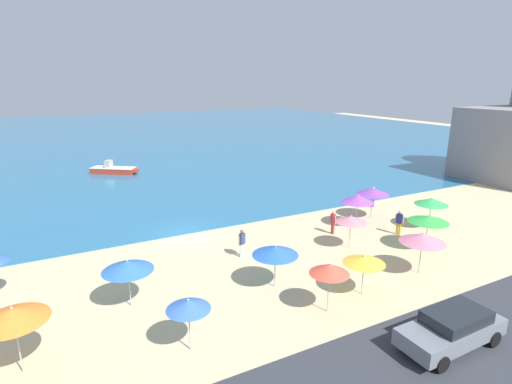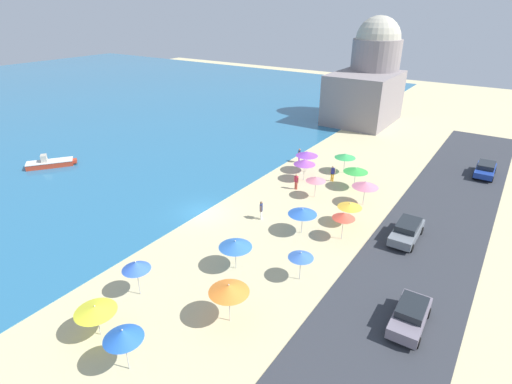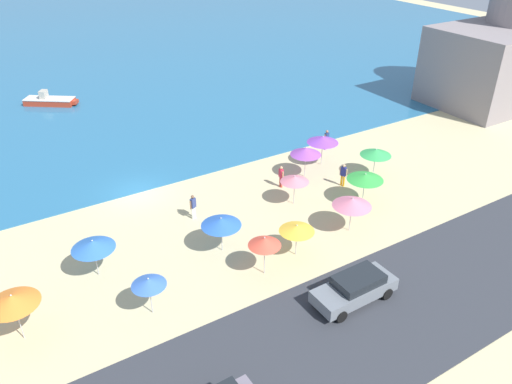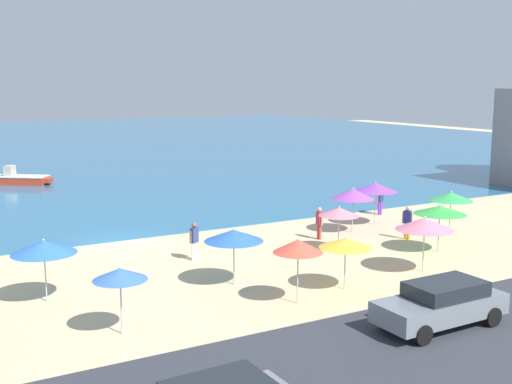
{
  "view_description": "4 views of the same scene",
  "coord_description": "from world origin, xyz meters",
  "px_view_note": "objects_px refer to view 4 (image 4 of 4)",
  "views": [
    {
      "loc": [
        -7.43,
        -24.91,
        10.18
      ],
      "look_at": [
        5.99,
        0.82,
        2.07
      ],
      "focal_mm": 28.0,
      "sensor_mm": 36.0,
      "label": 1
    },
    {
      "loc": [
        -23.46,
        -21.69,
        17.15
      ],
      "look_at": [
        4.2,
        -3.01,
        1.22
      ],
      "focal_mm": 28.0,
      "sensor_mm": 36.0,
      "label": 2
    },
    {
      "loc": [
        -8.82,
        -30.35,
        17.74
      ],
      "look_at": [
        6.39,
        -5.62,
        0.93
      ],
      "focal_mm": 35.0,
      "sensor_mm": 36.0,
      "label": 3
    },
    {
      "loc": [
        -9.24,
        -30.74,
        7.85
      ],
      "look_at": [
        9.21,
        2.15,
        1.45
      ],
      "focal_mm": 45.0,
      "sensor_mm": 36.0,
      "label": 4
    }
  ],
  "objects_px": {
    "beach_umbrella_11": "(298,246)",
    "beach_umbrella_8": "(120,274)",
    "parked_car_0": "(441,303)",
    "bather_2": "(380,199)",
    "bather_0": "(407,221)",
    "beach_umbrella_2": "(353,194)",
    "beach_umbrella_1": "(440,210)",
    "beach_umbrella_9": "(44,247)",
    "bather_3": "(194,239)",
    "beach_umbrella_0": "(345,243)",
    "bather_1": "(319,221)",
    "skiff_nearshore": "(16,179)",
    "beach_umbrella_6": "(376,187)",
    "beach_umbrella_12": "(339,212)",
    "beach_umbrella_13": "(425,224)",
    "beach_umbrella_3": "(234,235)",
    "beach_umbrella_14": "(451,196)"
  },
  "relations": [
    {
      "from": "beach_umbrella_12",
      "to": "parked_car_0",
      "type": "xyz_separation_m",
      "value": [
        -2.92,
        -9.47,
        -1.06
      ]
    },
    {
      "from": "beach_umbrella_12",
      "to": "beach_umbrella_6",
      "type": "bearing_deg",
      "value": 35.17
    },
    {
      "from": "beach_umbrella_12",
      "to": "bather_1",
      "type": "relative_size",
      "value": 1.31
    },
    {
      "from": "beach_umbrella_13",
      "to": "bather_0",
      "type": "height_order",
      "value": "beach_umbrella_13"
    },
    {
      "from": "bather_2",
      "to": "beach_umbrella_13",
      "type": "bearing_deg",
      "value": -121.52
    },
    {
      "from": "beach_umbrella_13",
      "to": "bather_3",
      "type": "height_order",
      "value": "beach_umbrella_13"
    },
    {
      "from": "beach_umbrella_13",
      "to": "beach_umbrella_14",
      "type": "distance_m",
      "value": 7.77
    },
    {
      "from": "beach_umbrella_6",
      "to": "beach_umbrella_11",
      "type": "height_order",
      "value": "same"
    },
    {
      "from": "parked_car_0",
      "to": "bather_2",
      "type": "bearing_deg",
      "value": 55.96
    },
    {
      "from": "bather_0",
      "to": "beach_umbrella_1",
      "type": "bearing_deg",
      "value": -98.88
    },
    {
      "from": "parked_car_0",
      "to": "beach_umbrella_2",
      "type": "bearing_deg",
      "value": 64.3
    },
    {
      "from": "beach_umbrella_6",
      "to": "beach_umbrella_13",
      "type": "height_order",
      "value": "beach_umbrella_6"
    },
    {
      "from": "beach_umbrella_3",
      "to": "beach_umbrella_13",
      "type": "relative_size",
      "value": 0.97
    },
    {
      "from": "beach_umbrella_1",
      "to": "beach_umbrella_9",
      "type": "distance_m",
      "value": 17.69
    },
    {
      "from": "beach_umbrella_3",
      "to": "bather_0",
      "type": "relative_size",
      "value": 1.35
    },
    {
      "from": "beach_umbrella_11",
      "to": "beach_umbrella_8",
      "type": "bearing_deg",
      "value": 177.1
    },
    {
      "from": "beach_umbrella_6",
      "to": "beach_umbrella_9",
      "type": "distance_m",
      "value": 19.28
    },
    {
      "from": "bather_1",
      "to": "bather_3",
      "type": "height_order",
      "value": "bather_3"
    },
    {
      "from": "beach_umbrella_3",
      "to": "bather_0",
      "type": "distance_m",
      "value": 11.39
    },
    {
      "from": "beach_umbrella_13",
      "to": "parked_car_0",
      "type": "bearing_deg",
      "value": -128.73
    },
    {
      "from": "skiff_nearshore",
      "to": "beach_umbrella_6",
      "type": "bearing_deg",
      "value": -58.73
    },
    {
      "from": "beach_umbrella_2",
      "to": "beach_umbrella_13",
      "type": "xyz_separation_m",
      "value": [
        -1.89,
        -7.26,
        -0.02
      ]
    },
    {
      "from": "bather_3",
      "to": "parked_car_0",
      "type": "bearing_deg",
      "value": -72.17
    },
    {
      "from": "beach_umbrella_8",
      "to": "bather_2",
      "type": "distance_m",
      "value": 22.15
    },
    {
      "from": "beach_umbrella_1",
      "to": "beach_umbrella_14",
      "type": "distance_m",
      "value": 4.15
    },
    {
      "from": "beach_umbrella_1",
      "to": "bather_1",
      "type": "relative_size",
      "value": 1.47
    },
    {
      "from": "beach_umbrella_8",
      "to": "bather_0",
      "type": "xyz_separation_m",
      "value": [
        16.55,
        5.07,
        -0.99
      ]
    },
    {
      "from": "beach_umbrella_8",
      "to": "bather_0",
      "type": "distance_m",
      "value": 17.33
    },
    {
      "from": "beach_umbrella_9",
      "to": "beach_umbrella_8",
      "type": "bearing_deg",
      "value": -71.6
    },
    {
      "from": "beach_umbrella_14",
      "to": "bather_2",
      "type": "xyz_separation_m",
      "value": [
        -0.03,
        5.6,
        -1.03
      ]
    },
    {
      "from": "bather_1",
      "to": "beach_umbrella_12",
      "type": "bearing_deg",
      "value": -103.12
    },
    {
      "from": "beach_umbrella_8",
      "to": "beach_umbrella_14",
      "type": "relative_size",
      "value": 0.97
    },
    {
      "from": "skiff_nearshore",
      "to": "beach_umbrella_11",
      "type": "bearing_deg",
      "value": -82.86
    },
    {
      "from": "parked_car_0",
      "to": "bather_0",
      "type": "bearing_deg",
      "value": 52.64
    },
    {
      "from": "bather_1",
      "to": "bather_2",
      "type": "relative_size",
      "value": 0.98
    },
    {
      "from": "beach_umbrella_3",
      "to": "bather_3",
      "type": "distance_m",
      "value": 4.14
    },
    {
      "from": "skiff_nearshore",
      "to": "beach_umbrella_0",
      "type": "bearing_deg",
      "value": -78.64
    },
    {
      "from": "beach_umbrella_9",
      "to": "bather_0",
      "type": "distance_m",
      "value": 18.04
    },
    {
      "from": "beach_umbrella_13",
      "to": "bather_3",
      "type": "xyz_separation_m",
      "value": [
        -7.68,
        6.37,
        -1.1
      ]
    },
    {
      "from": "beach_umbrella_0",
      "to": "beach_umbrella_1",
      "type": "height_order",
      "value": "beach_umbrella_1"
    },
    {
      "from": "beach_umbrella_1",
      "to": "beach_umbrella_8",
      "type": "height_order",
      "value": "beach_umbrella_1"
    },
    {
      "from": "beach_umbrella_0",
      "to": "parked_car_0",
      "type": "bearing_deg",
      "value": -86.64
    },
    {
      "from": "bather_1",
      "to": "beach_umbrella_11",
      "type": "bearing_deg",
      "value": -129.4
    },
    {
      "from": "beach_umbrella_0",
      "to": "bather_1",
      "type": "xyz_separation_m",
      "value": [
        3.76,
        7.11,
        -0.89
      ]
    },
    {
      "from": "beach_umbrella_3",
      "to": "bather_1",
      "type": "relative_size",
      "value": 1.41
    },
    {
      "from": "beach_umbrella_11",
      "to": "beach_umbrella_12",
      "type": "bearing_deg",
      "value": 42.47
    },
    {
      "from": "beach_umbrella_12",
      "to": "beach_umbrella_14",
      "type": "xyz_separation_m",
      "value": [
        7.36,
        0.11,
        0.08
      ]
    },
    {
      "from": "beach_umbrella_14",
      "to": "bather_1",
      "type": "relative_size",
      "value": 1.37
    },
    {
      "from": "beach_umbrella_6",
      "to": "parked_car_0",
      "type": "xyz_separation_m",
      "value": [
        -8.19,
        -13.18,
        -1.28
      ]
    },
    {
      "from": "beach_umbrella_14",
      "to": "beach_umbrella_3",
      "type": "bearing_deg",
      "value": -171.01
    }
  ]
}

